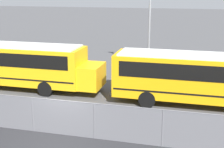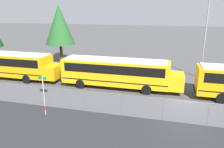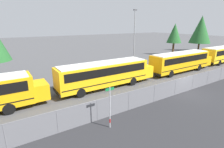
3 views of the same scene
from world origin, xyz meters
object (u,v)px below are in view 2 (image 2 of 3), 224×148
Objects in this scene: school_bus_1 at (118,71)px; light_pole at (205,35)px; tree_3 at (59,25)px; street_sign at (44,95)px; school_bus_0 at (8,63)px.

school_bus_1 is 1.32× the size of light_pole.
light_pole is at bearing -9.33° from tree_3.
light_pole reaches higher than tree_3.
light_pole is at bearing 45.17° from street_sign.
school_bus_0 is at bearing -179.99° from school_bus_1.
street_sign is 18.87m from light_pole.
light_pole is (22.40, 5.72, 3.35)m from school_bus_0.
school_bus_1 is 14.88m from tree_3.
light_pole is at bearing 14.31° from school_bus_0.
tree_3 is (2.30, 9.02, 3.95)m from school_bus_0.
tree_3 is (-20.11, 3.30, 0.60)m from light_pole.
school_bus_0 and school_bus_1 have the same top height.
light_pole is at bearing 32.57° from school_bus_1.
street_sign is at bearing -66.85° from tree_3.
tree_3 is (-11.16, 9.02, 3.95)m from school_bus_1.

